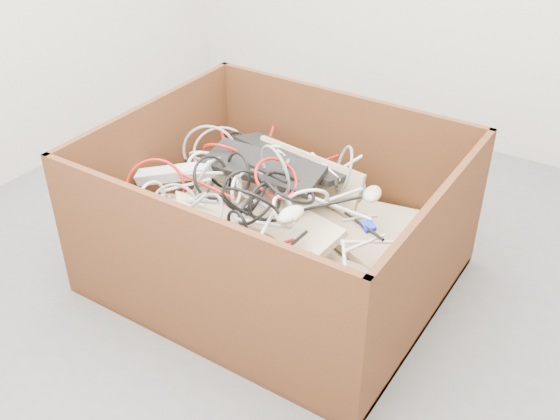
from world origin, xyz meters
The scene contains 8 objects.
ground centered at (0.00, 0.00, 0.00)m, with size 3.00×3.00×0.00m, color #535355.
cardboard_box centered at (-0.01, -0.01, 0.15)m, with size 1.24×1.04×0.62m.
keyboard_pile centered at (0.02, 0.01, 0.28)m, with size 1.06×0.97×0.38m.
mice_scatter centered at (0.03, -0.07, 0.35)m, with size 0.69×0.70×0.22m.
power_strip_left centered at (-0.42, -0.08, 0.37)m, with size 0.33×0.06×0.04m, color silver.
power_strip_right centered at (-0.16, -0.27, 0.33)m, with size 0.25×0.05×0.04m, color silver.
vga_plug centered at (0.38, 0.00, 0.37)m, with size 0.04×0.04×0.02m, color #0D22C7.
cable_tangle centered at (-0.17, -0.03, 0.38)m, with size 1.09×0.84×0.42m.
Camera 1 is at (1.14, -1.74, 1.67)m, focal length 42.34 mm.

